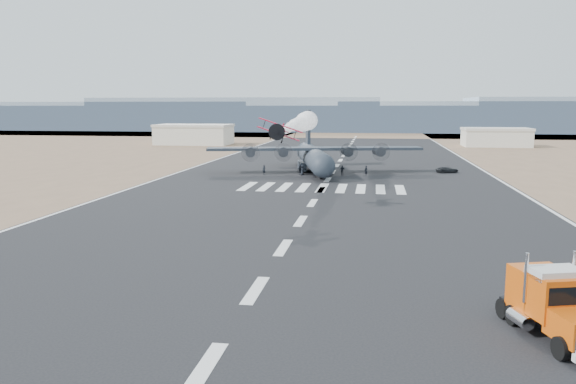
% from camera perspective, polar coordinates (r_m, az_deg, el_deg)
% --- Properties ---
extents(ground, '(500.00, 500.00, 0.00)m').
position_cam_1_polar(ground, '(39.64, -3.32, -9.92)').
color(ground, black).
rests_on(ground, ground).
extents(scrub_far, '(500.00, 80.00, 0.00)m').
position_cam_1_polar(scrub_far, '(267.13, 7.11, 5.92)').
color(scrub_far, brown).
rests_on(scrub_far, ground).
extents(runway_markings, '(60.00, 260.00, 0.01)m').
position_cam_1_polar(runway_markings, '(97.86, 4.05, 1.25)').
color(runway_markings, silver).
rests_on(runway_markings, ground).
extents(ridge_seg_a, '(150.00, 50.00, 13.00)m').
position_cam_1_polar(ridge_seg_a, '(359.54, -25.78, 6.86)').
color(ridge_seg_a, '#7E90A0').
rests_on(ridge_seg_a, ground).
extents(ridge_seg_b, '(150.00, 50.00, 15.00)m').
position_cam_1_polar(ridge_seg_b, '(327.26, -16.29, 7.45)').
color(ridge_seg_b, '#7E90A0').
rests_on(ridge_seg_b, ground).
extents(ridge_seg_c, '(150.00, 50.00, 17.00)m').
position_cam_1_polar(ridge_seg_c, '(305.58, -5.07, 7.89)').
color(ridge_seg_c, '#7E90A0').
rests_on(ridge_seg_c, ground).
extents(ridge_seg_d, '(150.00, 50.00, 13.00)m').
position_cam_1_polar(ridge_seg_d, '(296.88, 7.31, 7.44)').
color(ridge_seg_d, '#7E90A0').
rests_on(ridge_seg_d, ground).
extents(ridge_seg_e, '(150.00, 50.00, 15.00)m').
position_cam_1_polar(ridge_seg_e, '(302.19, 19.83, 7.21)').
color(ridge_seg_e, '#7E90A0').
rests_on(ridge_seg_e, ground).
extents(hangar_left, '(24.50, 14.50, 6.70)m').
position_cam_1_polar(hangar_left, '(191.57, -9.51, 5.81)').
color(hangar_left, beige).
rests_on(hangar_left, ground).
extents(hangar_right, '(20.50, 12.50, 5.90)m').
position_cam_1_polar(hangar_right, '(190.79, 20.37, 5.26)').
color(hangar_right, beige).
rests_on(hangar_right, ground).
extents(semi_truck, '(4.87, 8.91, 3.92)m').
position_cam_1_polar(semi_truck, '(34.73, 25.31, -10.14)').
color(semi_truck, black).
rests_on(semi_truck, ground).
extents(aerobatic_biplane, '(5.45, 5.08, 3.02)m').
position_cam_1_polar(aerobatic_biplane, '(69.86, -0.90, 6.26)').
color(aerobatic_biplane, red).
extents(smoke_trail, '(3.58, 35.18, 3.58)m').
position_cam_1_polar(smoke_trail, '(98.06, 1.63, 7.11)').
color(smoke_trail, white).
extents(transport_aircraft, '(41.07, 33.61, 11.92)m').
position_cam_1_polar(transport_aircraft, '(110.10, 2.62, 3.70)').
color(transport_aircraft, '#222A34').
rests_on(transport_aircraft, ground).
extents(support_vehicle, '(4.61, 3.24, 1.17)m').
position_cam_1_polar(support_vehicle, '(112.22, 15.88, 2.19)').
color(support_vehicle, black).
rests_on(support_vehicle, ground).
extents(crew_a, '(0.80, 0.73, 1.77)m').
position_cam_1_polar(crew_a, '(105.09, -2.45, 2.26)').
color(crew_a, black).
rests_on(crew_a, ground).
extents(crew_b, '(1.06, 1.04, 1.89)m').
position_cam_1_polar(crew_b, '(100.96, 2.74, 2.03)').
color(crew_b, black).
rests_on(crew_b, ground).
extents(crew_c, '(1.30, 1.10, 1.85)m').
position_cam_1_polar(crew_c, '(105.33, 1.21, 2.31)').
color(crew_c, black).
rests_on(crew_c, ground).
extents(crew_d, '(1.10, 0.57, 1.86)m').
position_cam_1_polar(crew_d, '(104.12, 5.54, 2.20)').
color(crew_d, black).
rests_on(crew_d, ground).
extents(crew_e, '(0.95, 1.06, 1.84)m').
position_cam_1_polar(crew_e, '(104.10, 1.47, 2.23)').
color(crew_e, black).
rests_on(crew_e, ground).
extents(crew_f, '(1.71, 0.67, 1.81)m').
position_cam_1_polar(crew_f, '(104.87, 1.46, 2.27)').
color(crew_f, black).
rests_on(crew_f, ground).
extents(crew_g, '(0.86, 0.85, 1.83)m').
position_cam_1_polar(crew_g, '(104.40, 7.93, 2.16)').
color(crew_g, black).
rests_on(crew_g, ground).
extents(crew_h, '(1.00, 1.01, 1.81)m').
position_cam_1_polar(crew_h, '(102.98, 3.49, 2.13)').
color(crew_h, black).
rests_on(crew_h, ground).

